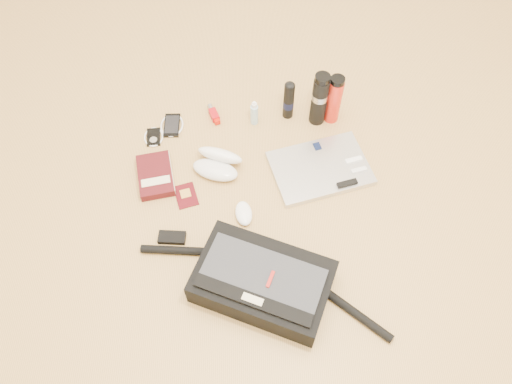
% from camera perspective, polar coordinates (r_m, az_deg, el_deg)
% --- Properties ---
extents(ground, '(4.00, 4.00, 0.00)m').
position_cam_1_polar(ground, '(1.89, -0.64, -2.68)').
color(ground, tan).
rests_on(ground, ground).
extents(messenger_bag, '(0.86, 0.44, 0.13)m').
position_cam_1_polar(messenger_bag, '(1.71, 0.68, -10.17)').
color(messenger_bag, black).
rests_on(messenger_bag, ground).
extents(laptop, '(0.44, 0.36, 0.04)m').
position_cam_1_polar(laptop, '(2.01, 7.40, 2.70)').
color(laptop, silver).
rests_on(laptop, ground).
extents(book, '(0.17, 0.22, 0.04)m').
position_cam_1_polar(book, '(2.00, -11.39, 1.87)').
color(book, '#3F0C10').
rests_on(book, ground).
extents(passport, '(0.11, 0.13, 0.01)m').
position_cam_1_polar(passport, '(1.95, -8.00, -0.39)').
color(passport, '#44070D').
rests_on(passport, ground).
extents(mouse, '(0.08, 0.11, 0.03)m').
position_cam_1_polar(mouse, '(1.87, -1.41, -2.46)').
color(mouse, white).
rests_on(mouse, ground).
extents(sunglasses_case, '(0.23, 0.21, 0.11)m').
position_cam_1_polar(sunglasses_case, '(1.98, -4.41, 3.35)').
color(sunglasses_case, silver).
rests_on(sunglasses_case, ground).
extents(ipod, '(0.09, 0.10, 0.01)m').
position_cam_1_polar(ipod, '(2.14, -11.62, 6.17)').
color(ipod, black).
rests_on(ipod, ground).
extents(phone, '(0.10, 0.12, 0.01)m').
position_cam_1_polar(phone, '(2.16, -9.58, 7.54)').
color(phone, black).
rests_on(phone, ground).
extents(inhaler, '(0.06, 0.11, 0.03)m').
position_cam_1_polar(inhaler, '(2.17, -4.85, 8.85)').
color(inhaler, '#A70D13').
rests_on(inhaler, ground).
extents(spray_bottle, '(0.04, 0.04, 0.12)m').
position_cam_1_polar(spray_bottle, '(2.11, -0.20, 8.93)').
color(spray_bottle, '#9EC6D5').
rests_on(spray_bottle, ground).
extents(aerosol_can, '(0.05, 0.05, 0.19)m').
position_cam_1_polar(aerosol_can, '(2.11, 3.76, 10.45)').
color(aerosol_can, black).
rests_on(aerosol_can, ground).
extents(thermos_black, '(0.07, 0.07, 0.26)m').
position_cam_1_polar(thermos_black, '(2.08, 7.27, 10.50)').
color(thermos_black, black).
rests_on(thermos_black, ground).
extents(thermos_red, '(0.07, 0.07, 0.24)m').
position_cam_1_polar(thermos_red, '(2.11, 8.92, 10.41)').
color(thermos_red, red).
rests_on(thermos_red, ground).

